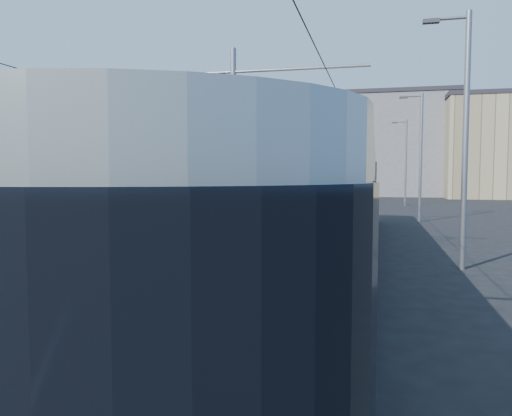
# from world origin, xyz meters

# --- Properties ---
(ground) EXTENTS (160.00, 160.00, 0.00)m
(ground) POSITION_xyz_m (0.00, 0.00, 0.00)
(ground) COLOR black
(ground) RESTS_ON ground
(platform) EXTENTS (4.00, 50.00, 0.30)m
(platform) POSITION_xyz_m (0.00, 17.00, 0.15)
(platform) COLOR gray
(platform) RESTS_ON ground
(tactile_strip_left) EXTENTS (0.70, 50.00, 0.01)m
(tactile_strip_left) POSITION_xyz_m (-1.45, 17.00, 0.30)
(tactile_strip_left) COLOR gray
(tactile_strip_left) RESTS_ON platform
(tactile_strip_right) EXTENTS (0.70, 50.00, 0.01)m
(tactile_strip_right) POSITION_xyz_m (1.45, 17.00, 0.30)
(tactile_strip_right) COLOR gray
(tactile_strip_right) RESTS_ON platform
(rails) EXTENTS (8.71, 70.00, 0.03)m
(rails) POSITION_xyz_m (0.00, 17.00, 0.02)
(rails) COLOR gray
(rails) RESTS_ON ground
(tram_left) EXTENTS (2.43, 27.90, 5.50)m
(tram_left) POSITION_xyz_m (-3.60, 6.13, 1.71)
(tram_left) COLOR black
(tram_left) RESTS_ON ground
(tram_right) EXTENTS (2.43, 31.68, 5.50)m
(tram_right) POSITION_xyz_m (3.60, 8.40, 1.86)
(tram_right) COLOR black
(tram_right) RESTS_ON ground
(catenary) EXTENTS (9.20, 70.00, 7.00)m
(catenary) POSITION_xyz_m (0.00, 14.15, 4.52)
(catenary) COLOR slate
(catenary) RESTS_ON platform
(street_lamps) EXTENTS (15.18, 38.22, 8.00)m
(street_lamps) POSITION_xyz_m (-0.00, 21.00, 4.18)
(street_lamps) COLOR slate
(street_lamps) RESTS_ON ground
(shelter) EXTENTS (0.79, 1.20, 2.55)m
(shelter) POSITION_xyz_m (-0.08, 11.32, 1.64)
(shelter) COLOR black
(shelter) RESTS_ON platform
(tree) EXTENTS (5.71, 5.28, 8.29)m
(tree) POSITION_xyz_m (-8.36, 23.64, 5.61)
(tree) COLOR #382314
(tree) RESTS_ON ground
(building_left) EXTENTS (16.32, 12.24, 13.53)m
(building_left) POSITION_xyz_m (-10.00, 60.00, 6.78)
(building_left) COLOR tan
(building_left) RESTS_ON ground
(building_centre) EXTENTS (18.36, 14.28, 13.76)m
(building_centre) POSITION_xyz_m (6.00, 64.00, 6.89)
(building_centre) COLOR slate
(building_centre) RESTS_ON ground
(building_right) EXTENTS (14.28, 10.20, 12.54)m
(building_right) POSITION_xyz_m (20.00, 58.00, 6.28)
(building_right) COLOR tan
(building_right) RESTS_ON ground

